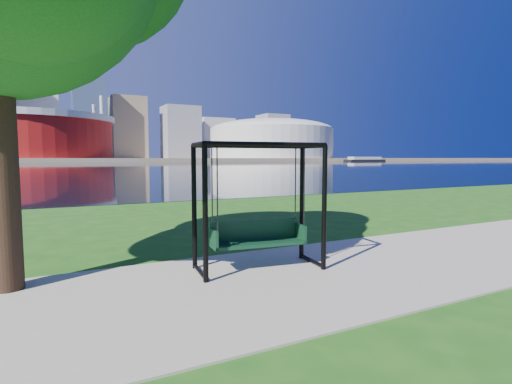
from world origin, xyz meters
TOP-DOWN VIEW (x-y plane):
  - ground at (0.00, 0.00)m, footprint 900.00×900.00m
  - path at (0.00, -0.50)m, footprint 120.00×4.00m
  - river at (0.00, 102.00)m, footprint 900.00×180.00m
  - far_bank at (0.00, 306.00)m, footprint 900.00×228.00m
  - stadium at (-10.00, 235.00)m, footprint 83.00×83.00m
  - arena at (135.00, 235.00)m, footprint 84.00×84.00m
  - skyline at (-4.27, 319.39)m, footprint 392.00×66.00m
  - swing at (0.05, 0.24)m, footprint 2.34×1.25m
  - barge at (171.18, 182.01)m, footprint 27.69×7.39m

SIDE VIEW (x-z plane):
  - ground at x=0.00m, z-range 0.00..0.00m
  - river at x=0.00m, z-range 0.00..0.02m
  - path at x=0.00m, z-range 0.00..0.03m
  - far_bank at x=0.00m, z-range 0.00..2.00m
  - swing at x=0.05m, z-range -0.04..2.25m
  - barge at x=171.18m, z-range -0.13..2.64m
  - stadium at x=-10.00m, z-range -1.77..30.23m
  - arena at x=135.00m, z-range 2.59..29.15m
  - skyline at x=-4.27m, z-range -12.36..84.14m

